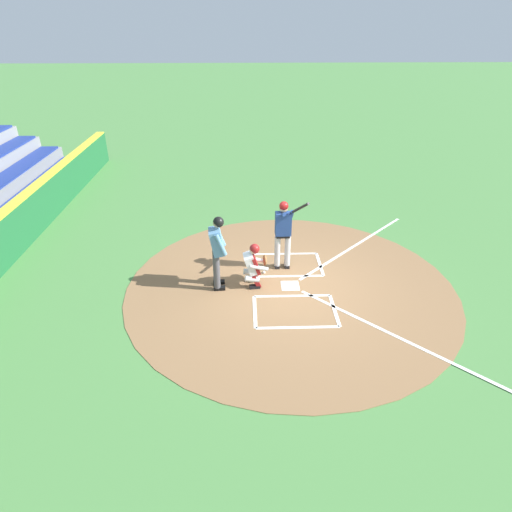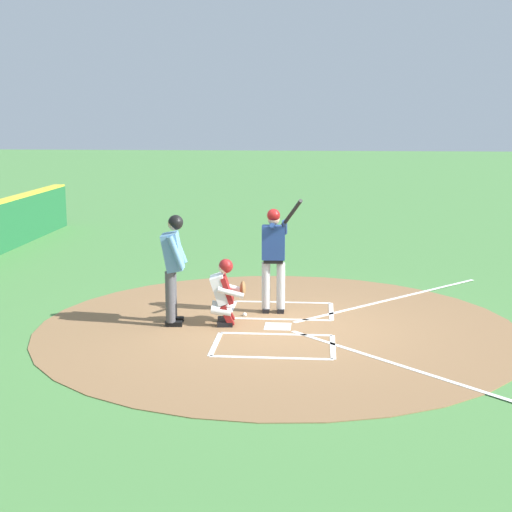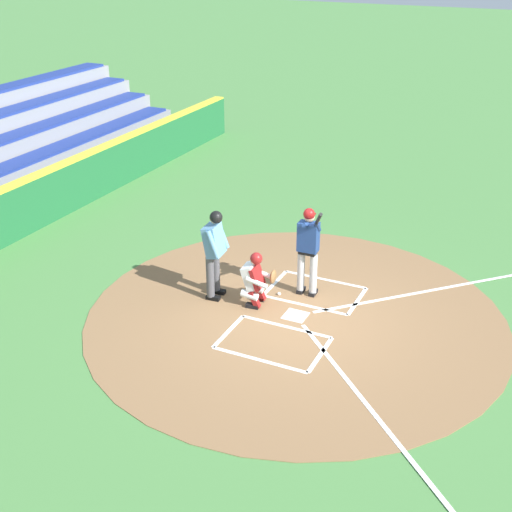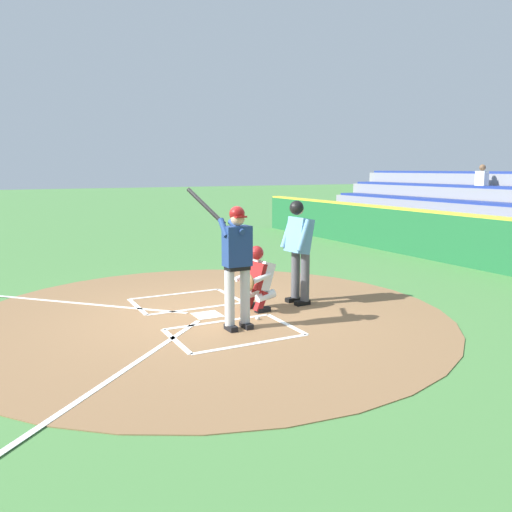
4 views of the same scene
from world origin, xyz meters
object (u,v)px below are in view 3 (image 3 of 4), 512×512
object	(u,v)px
plate_umpire	(214,248)
baseball	(279,294)
batter	(308,246)
catcher	(256,278)

from	to	relation	value
plate_umpire	baseball	world-z (taller)	plate_umpire
batter	baseball	distance (m)	1.20
batter	plate_umpire	distance (m)	1.84
catcher	batter	bearing A→B (deg)	135.69
catcher	baseball	world-z (taller)	catcher
catcher	baseball	size ratio (longest dim) A/B	15.27
baseball	plate_umpire	bearing A→B (deg)	-62.25
batter	baseball	size ratio (longest dim) A/B	28.76
catcher	baseball	bearing A→B (deg)	152.11
plate_umpire	baseball	bearing A→B (deg)	117.75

